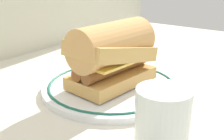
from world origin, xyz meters
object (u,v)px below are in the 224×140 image
Objects in this scene: plate at (112,87)px; drinking_glass at (162,132)px; sausage_sandwich at (112,54)px; butter_knife at (105,59)px.

drinking_glass is at bearing -129.09° from plate.
sausage_sandwich is (0.00, -0.00, 0.07)m from plate.
plate is 2.77× the size of drinking_glass.
butter_knife is at bearing 46.51° from drinking_glass.
butter_knife is (0.31, 0.33, -0.04)m from drinking_glass.
plate is at bearing -138.83° from butter_knife.
plate is at bearing 133.02° from sausage_sandwich.
sausage_sandwich reaches higher than butter_knife.
drinking_glass is (-0.16, -0.19, -0.03)m from sausage_sandwich.
plate is at bearing 50.91° from drinking_glass.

